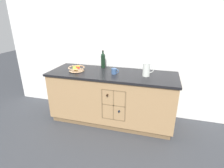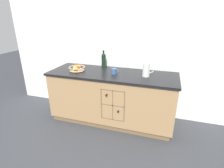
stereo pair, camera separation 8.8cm
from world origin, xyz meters
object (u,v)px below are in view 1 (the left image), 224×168
white_pitcher (147,69)px  ceramic_mug (114,71)px  fruit_bowl (77,69)px  standing_wine_bottle (103,60)px

white_pitcher → ceramic_mug: size_ratio=1.69×
fruit_bowl → ceramic_mug: (0.65, 0.03, -0.00)m
white_pitcher → fruit_bowl: bearing=-177.2°
white_pitcher → ceramic_mug: bearing=-177.3°
fruit_bowl → ceramic_mug: size_ratio=2.22×
ceramic_mug → standing_wine_bottle: 0.42m
fruit_bowl → white_pitcher: (1.16, 0.06, 0.06)m
fruit_bowl → white_pitcher: size_ratio=1.31×
fruit_bowl → standing_wine_bottle: bearing=41.7°
fruit_bowl → white_pitcher: bearing=2.8°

